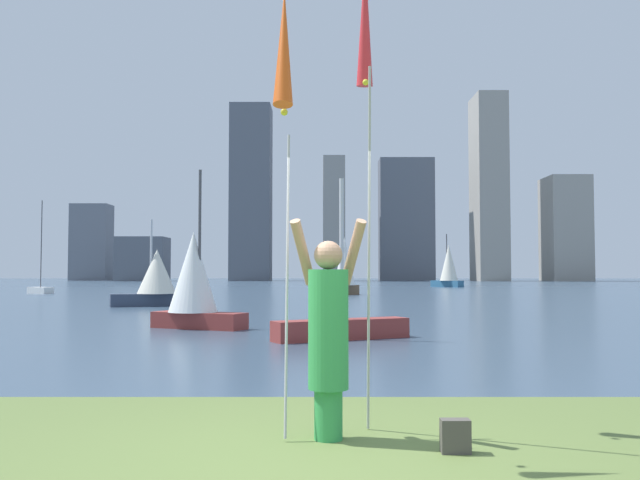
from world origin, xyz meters
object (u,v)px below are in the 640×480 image
(person, at_px, (329,330))
(sailboat_2, at_px, (195,281))
(sailboat_5, at_px, (449,266))
(sailboat_6, at_px, (344,266))
(kite_flag_right, at_px, (365,30))
(sailboat_3, at_px, (342,327))
(sailboat_1, at_px, (156,278))
(bag, at_px, (456,436))
(sailboat_0, at_px, (41,289))
(kite_flag_left, at_px, (284,60))

(person, height_order, sailboat_2, sailboat_2)
(sailboat_5, bearing_deg, sailboat_6, -117.31)
(sailboat_2, height_order, sailboat_5, sailboat_5)
(kite_flag_right, bearing_deg, sailboat_3, 89.86)
(sailboat_1, relative_size, sailboat_2, 0.89)
(sailboat_2, bearing_deg, sailboat_5, 71.12)
(sailboat_1, bearing_deg, sailboat_2, -71.38)
(sailboat_2, distance_m, sailboat_6, 23.64)
(sailboat_2, bearing_deg, bag, -69.85)
(person, distance_m, sailboat_0, 40.40)
(sailboat_1, bearing_deg, bag, -70.58)
(kite_flag_right, xyz_separation_m, sailboat_3, (0.02, 7.77, -3.51))
(sailboat_0, height_order, sailboat_5, sailboat_0)
(sailboat_1, xyz_separation_m, sailboat_3, (7.20, -13.39, -0.86))
(sailboat_3, bearing_deg, kite_flag_right, -90.14)
(sailboat_0, bearing_deg, bag, -63.23)
(kite_flag_right, bearing_deg, sailboat_2, 108.89)
(sailboat_5, bearing_deg, sailboat_0, -149.43)
(kite_flag_left, xyz_separation_m, sailboat_1, (-6.45, 22.17, -2.04))
(person, bearing_deg, sailboat_6, 106.95)
(kite_flag_right, xyz_separation_m, sailboat_6, (1.00, 33.69, -2.05))
(sailboat_1, bearing_deg, kite_flag_left, -73.78)
(sailboat_6, bearing_deg, kite_flag_left, -92.86)
(bag, bearing_deg, sailboat_1, 109.42)
(kite_flag_left, distance_m, sailboat_3, 9.28)
(person, distance_m, sailboat_1, 22.79)
(bag, height_order, sailboat_2, sailboat_2)
(kite_flag_right, height_order, sailboat_0, sailboat_0)
(sailboat_2, bearing_deg, sailboat_6, 78.79)
(person, bearing_deg, sailboat_3, 106.60)
(bag, bearing_deg, sailboat_3, 94.02)
(sailboat_0, bearing_deg, sailboat_1, -53.68)
(sailboat_0, bearing_deg, kite_flag_left, -64.95)
(kite_flag_left, distance_m, sailboat_1, 23.18)
(sailboat_0, xyz_separation_m, sailboat_3, (17.95, -28.02, -0.05))
(bag, height_order, sailboat_5, sailboat_5)
(bag, xyz_separation_m, sailboat_2, (-4.23, 11.53, 1.06))
(sailboat_1, height_order, sailboat_6, sailboat_6)
(kite_flag_left, bearing_deg, sailboat_0, 115.05)
(person, distance_m, kite_flag_right, 2.93)
(kite_flag_right, xyz_separation_m, bag, (0.64, -1.03, -3.65))
(sailboat_0, relative_size, sailboat_1, 1.65)
(kite_flag_left, bearing_deg, sailboat_2, 103.95)
(sailboat_3, distance_m, sailboat_6, 25.99)
(sailboat_5, bearing_deg, sailboat_3, -103.54)
(bag, distance_m, sailboat_2, 12.33)
(bag, xyz_separation_m, sailboat_6, (0.36, 34.72, 1.60))
(kite_flag_right, xyz_separation_m, sailboat_2, (-3.59, 10.51, -2.59))
(kite_flag_left, relative_size, sailboat_1, 1.07)
(sailboat_0, xyz_separation_m, sailboat_2, (14.34, -25.27, 0.88))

